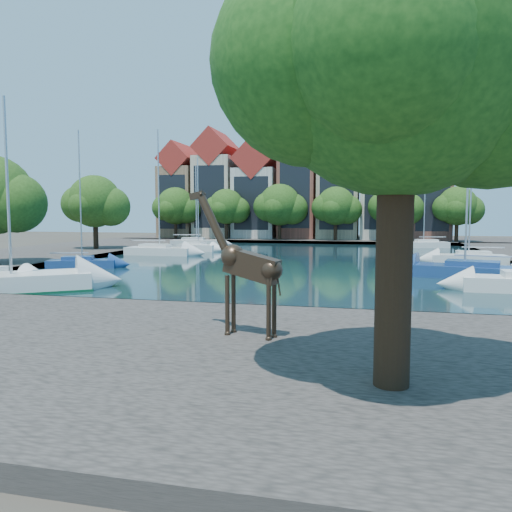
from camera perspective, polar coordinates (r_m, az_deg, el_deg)
The scene contains 28 objects.
ground at distance 21.99m, azimuth -5.81°, elevation -6.54°, with size 160.00×160.00×0.00m, color #38332B.
water_basin at distance 45.13m, azimuth 4.11°, elevation -0.54°, with size 38.00×50.00×0.08m, color black.
near_quay at distance 15.65m, azimuth -14.28°, elevation -10.49°, with size 50.00×14.00×0.50m, color #4A4540.
far_quay at distance 76.80m, azimuth 7.86°, elevation 1.86°, with size 60.00×16.00×0.50m, color #4A4540.
left_quay at distance 54.87m, azimuth -22.63°, elevation 0.29°, with size 14.00×52.00×0.50m, color #4A4540.
plane_tree at distance 11.84m, azimuth 16.62°, elevation 20.88°, with size 8.32×6.40×10.62m.
townhouse_west_end at distance 82.10m, azimuth -8.40°, elevation 7.02°, with size 5.44×9.18×14.93m.
townhouse_west_mid at distance 80.14m, azimuth -4.38°, elevation 7.74°, with size 5.94×9.18×16.79m.
townhouse_west_inner at distance 78.40m, azimuth 0.20°, elevation 7.16°, with size 6.43×9.18×15.15m.
townhouse_center at distance 77.25m, azimuth 4.95°, elevation 7.93°, with size 5.44×9.18×16.93m.
townhouse_east_inner at distance 76.59m, azimuth 9.43°, elevation 7.43°, with size 5.94×9.18×15.79m.
townhouse_east_mid at distance 76.46m, azimuth 14.34°, elevation 7.63°, with size 6.43×9.18×16.65m.
townhouse_east_end at distance 76.82m, azimuth 19.21°, elevation 6.75°, with size 5.44×9.18×14.43m.
far_tree_far_west at distance 76.54m, azimuth -9.12°, elevation 5.53°, with size 7.28×5.60×7.68m.
far_tree_west at distance 73.89m, azimuth -3.35°, elevation 5.52°, with size 6.76×5.20×7.36m.
far_tree_mid_west at distance 72.03m, azimuth 2.81°, elevation 5.71°, with size 7.80×6.00×8.00m.
far_tree_mid_east at distance 71.04m, azimuth 9.19°, elevation 5.53°, with size 7.02×5.40×7.52m.
far_tree_east at distance 70.94m, azimuth 15.68°, elevation 5.50°, with size 7.54×5.80×7.84m.
far_tree_far_east at distance 71.73m, azimuth 22.09°, elevation 5.18°, with size 6.76×5.20×7.36m.
side_tree_left_far at distance 56.35m, azimuth -17.85°, elevation 5.77°, with size 7.28×5.60×7.88m.
giraffe_statue at distance 15.65m, azimuth -1.31°, elevation -1.00°, with size 3.19×1.09×4.59m.
sailboat_left_b at distance 41.20m, azimuth -19.25°, elevation -0.56°, with size 5.43×3.41×10.61m.
sailboat_left_c at distance 51.60m, azimuth -10.96°, elevation 0.81°, with size 6.82×2.41×12.56m.
sailboat_left_d at distance 56.47m, azimuth -6.59°, elevation 1.20°, with size 5.15×2.98×10.47m.
sailboat_left_e at distance 64.71m, azimuth -6.80°, elevation 1.68°, with size 6.74×3.29×10.24m.
sailboat_right_b at distance 35.89m, azimuth 22.75°, elevation -1.28°, with size 7.90×4.36×13.09m.
sailboat_right_c at distance 45.75m, azimuth 23.12°, elevation -0.08°, with size 6.01×2.21×9.09m.
sailboat_right_d at distance 64.65m, azimuth 18.60°, elevation 1.40°, with size 6.16×3.27×9.03m.
Camera 1 is at (7.01, -20.37, 4.39)m, focal length 35.00 mm.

